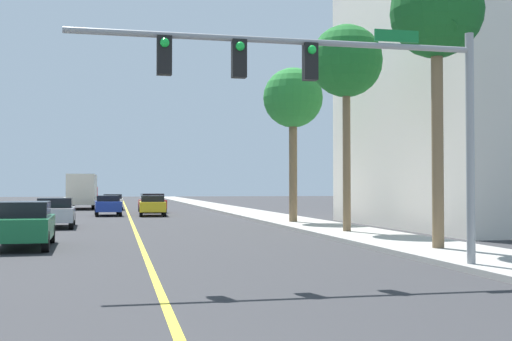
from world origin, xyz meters
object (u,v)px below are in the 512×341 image
object	(u,v)px
palm_far	(293,100)
car_yellow	(152,205)
palm_mid	(346,63)
palm_near	(437,16)
car_blue	(108,205)
car_green	(24,224)
delivery_truck	(83,191)
car_silver	(56,212)
car_red	(152,203)
traffic_signal_mast	(338,85)
car_white	(113,202)

from	to	relation	value
palm_far	car_yellow	world-z (taller)	palm_far
palm_mid	car_yellow	world-z (taller)	palm_mid
palm_near	car_blue	distance (m)	30.72
car_green	delivery_truck	size ratio (longest dim) A/B	0.57
car_silver	car_green	bearing A→B (deg)	-92.31
car_silver	delivery_truck	world-z (taller)	delivery_truck
palm_near	car_yellow	distance (m)	28.93
palm_far	car_red	xyz separation A→B (m)	(-6.48, 18.24, -5.88)
car_silver	car_green	xyz separation A→B (m)	(0.00, -10.93, 0.02)
palm_mid	car_silver	size ratio (longest dim) A/B	1.86
palm_mid	car_yellow	size ratio (longest dim) A/B	1.97
palm_near	delivery_truck	distance (m)	45.29
palm_mid	palm_far	size ratio (longest dim) A/B	1.05
car_red	palm_far	bearing A→B (deg)	-72.90
palm_mid	car_green	size ratio (longest dim) A/B	1.92
palm_mid	traffic_signal_mast	bearing A→B (deg)	-111.21
car_red	car_blue	bearing A→B (deg)	-125.27
palm_near	car_white	size ratio (longest dim) A/B	2.05
palm_near	palm_mid	distance (m)	7.62
palm_near	car_blue	xyz separation A→B (m)	(-10.09, 28.30, -6.41)
car_blue	car_green	world-z (taller)	car_green
delivery_truck	palm_far	bearing A→B (deg)	-65.76
car_yellow	car_green	distance (m)	23.61
traffic_signal_mast	delivery_truck	size ratio (longest dim) A/B	1.20
palm_near	car_green	distance (m)	14.60
car_silver	delivery_truck	distance (m)	27.92
car_white	traffic_signal_mast	bearing A→B (deg)	-82.94
car_green	car_blue	bearing A→B (deg)	81.93
car_blue	car_red	size ratio (longest dim) A/B	1.10
traffic_signal_mast	car_silver	bearing A→B (deg)	112.49
palm_far	palm_near	bearing A→B (deg)	-88.97
car_red	delivery_truck	size ratio (longest dim) A/B	0.51
palm_far	car_white	distance (m)	27.07
delivery_truck	car_silver	bearing A→B (deg)	-89.19
traffic_signal_mast	car_silver	xyz separation A→B (m)	(-7.90, 19.07, -3.54)
car_yellow	delivery_truck	bearing A→B (deg)	111.20
car_green	car_silver	bearing A→B (deg)	87.47
car_silver	car_red	distance (m)	19.07
car_yellow	car_green	bearing A→B (deg)	-101.09
car_yellow	car_green	world-z (taller)	car_green
car_blue	traffic_signal_mast	bearing A→B (deg)	-82.73
palm_near	car_silver	bearing A→B (deg)	129.12
traffic_signal_mast	car_red	distance (m)	37.52
traffic_signal_mast	car_blue	size ratio (longest dim) A/B	2.17
car_yellow	car_red	size ratio (longest dim) A/B	1.10
car_silver	palm_far	bearing A→B (deg)	-2.45
car_green	car_red	world-z (taller)	car_green
traffic_signal_mast	car_yellow	world-z (taller)	traffic_signal_mast
car_yellow	car_white	bearing A→B (deg)	104.52
car_yellow	car_blue	bearing A→B (deg)	164.14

